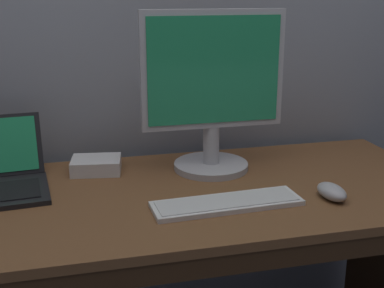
% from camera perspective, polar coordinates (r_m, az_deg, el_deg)
% --- Properties ---
extents(desk, '(1.69, 0.70, 0.71)m').
position_cam_1_polar(desk, '(1.57, -2.41, -12.05)').
color(desk, brown).
rests_on(desk, ground).
extents(external_monitor, '(0.45, 0.24, 0.51)m').
position_cam_1_polar(external_monitor, '(1.60, 2.32, 5.55)').
color(external_monitor, '#B7B7BC').
rests_on(external_monitor, desk).
extents(wired_keyboard, '(0.41, 0.14, 0.02)m').
position_cam_1_polar(wired_keyboard, '(1.40, 3.91, -6.58)').
color(wired_keyboard, white).
rests_on(wired_keyboard, desk).
extents(computer_mouse, '(0.07, 0.12, 0.04)m').
position_cam_1_polar(computer_mouse, '(1.49, 15.26, -5.13)').
color(computer_mouse, '#B7B7BC').
rests_on(computer_mouse, desk).
extents(external_drive_box, '(0.17, 0.14, 0.05)m').
position_cam_1_polar(external_drive_box, '(1.67, -10.60, -2.32)').
color(external_drive_box, silver).
rests_on(external_drive_box, desk).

